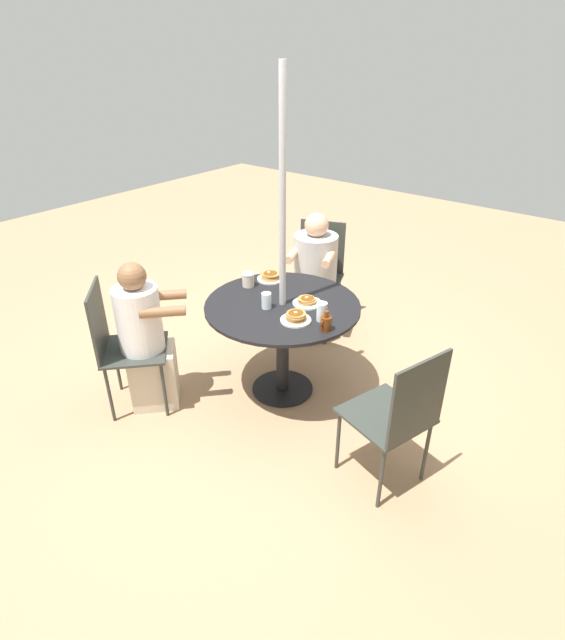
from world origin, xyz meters
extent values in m
plane|color=tan|center=(0.00, 0.00, 0.00)|extent=(12.00, 12.00, 0.00)
cylinder|color=black|center=(0.00, 0.00, 0.01)|extent=(0.48, 0.48, 0.01)
cylinder|color=black|center=(0.00, 0.00, 0.37)|extent=(0.10, 0.10, 0.74)
cylinder|color=black|center=(0.00, 0.00, 0.75)|extent=(1.13, 1.13, 0.02)
cylinder|color=#ADADB2|center=(0.00, 0.00, 1.16)|extent=(0.05, 0.05, 2.33)
cylinder|color=#333833|center=(0.52, -0.74, 0.23)|extent=(0.02, 0.02, 0.46)
cylinder|color=#333833|center=(0.78, -0.46, 0.23)|extent=(0.02, 0.02, 0.46)
cylinder|color=#333833|center=(0.80, -1.00, 0.23)|extent=(0.02, 0.02, 0.46)
cylinder|color=#333833|center=(1.06, -0.72, 0.23)|extent=(0.02, 0.02, 0.46)
cube|color=#333833|center=(0.79, -0.73, 0.47)|extent=(0.63, 0.63, 0.02)
cube|color=#333833|center=(0.95, -0.87, 0.73)|extent=(0.30, 0.32, 0.50)
cube|color=beige|center=(0.71, -0.66, 0.23)|extent=(0.45, 0.44, 0.46)
cylinder|color=white|center=(0.75, -0.69, 0.71)|extent=(0.32, 0.32, 0.49)
sphere|color=brown|center=(0.75, -0.69, 1.04)|extent=(0.19, 0.19, 0.19)
cylinder|color=brown|center=(0.53, -0.66, 0.83)|extent=(0.27, 0.26, 0.07)
cylinder|color=brown|center=(0.70, -0.47, 0.83)|extent=(0.27, 0.26, 0.07)
cylinder|color=#333833|center=(0.44, 0.80, 0.23)|extent=(0.02, 0.02, 0.46)
cylinder|color=#333833|center=(0.07, 0.90, 0.23)|extent=(0.02, 0.02, 0.46)
cylinder|color=#333833|center=(0.54, 1.16, 0.23)|extent=(0.02, 0.02, 0.46)
cylinder|color=#333833|center=(0.18, 1.27, 0.23)|extent=(0.02, 0.02, 0.46)
cube|color=#333833|center=(0.31, 1.03, 0.47)|extent=(0.55, 0.55, 0.02)
cube|color=#333833|center=(0.37, 1.24, 0.73)|extent=(0.41, 0.14, 0.50)
cylinder|color=#333833|center=(-0.89, -0.15, 0.23)|extent=(0.02, 0.02, 0.46)
cylinder|color=#333833|center=(-0.75, -0.51, 0.23)|extent=(0.02, 0.02, 0.46)
cylinder|color=#333833|center=(-1.25, -0.29, 0.23)|extent=(0.02, 0.02, 0.46)
cylinder|color=#333833|center=(-1.11, -0.65, 0.23)|extent=(0.02, 0.02, 0.46)
cube|color=#333833|center=(-1.00, -0.40, 0.47)|extent=(0.58, 0.58, 0.02)
cube|color=#333833|center=(-1.20, -0.48, 0.73)|extent=(0.17, 0.40, 0.50)
cube|color=#3D3D42|center=(-0.89, -0.36, 0.23)|extent=(0.52, 0.50, 0.46)
cylinder|color=#B2B2B2|center=(-0.94, -0.38, 0.70)|extent=(0.39, 0.39, 0.47)
sphere|color=#DBA884|center=(-0.94, -0.38, 1.03)|extent=(0.21, 0.21, 0.21)
cylinder|color=#DBA884|center=(-0.83, -0.16, 0.81)|extent=(0.29, 0.17, 0.07)
cylinder|color=#DBA884|center=(-0.71, -0.46, 0.81)|extent=(0.29, 0.17, 0.07)
cylinder|color=white|center=(0.14, 0.23, 0.77)|extent=(0.21, 0.21, 0.01)
cylinder|color=#AD7A3D|center=(0.14, 0.23, 0.78)|extent=(0.13, 0.13, 0.01)
cylinder|color=#AD7A3D|center=(0.14, 0.22, 0.79)|extent=(0.13, 0.13, 0.01)
cylinder|color=#AD7A3D|center=(0.14, 0.23, 0.80)|extent=(0.14, 0.14, 0.01)
cylinder|color=#AD7A3D|center=(0.14, 0.23, 0.82)|extent=(0.13, 0.13, 0.01)
ellipsoid|color=brown|center=(0.14, 0.23, 0.83)|extent=(0.11, 0.10, 0.00)
cube|color=#F4E084|center=(0.15, 0.23, 0.83)|extent=(0.03, 0.03, 0.01)
cylinder|color=white|center=(-0.27, -0.34, 0.77)|extent=(0.21, 0.21, 0.01)
cylinder|color=#AD7A3D|center=(-0.26, -0.33, 0.78)|extent=(0.15, 0.15, 0.01)
cylinder|color=#AD7A3D|center=(-0.27, -0.34, 0.79)|extent=(0.15, 0.15, 0.01)
cylinder|color=#AD7A3D|center=(-0.27, -0.34, 0.80)|extent=(0.13, 0.13, 0.01)
cylinder|color=#AD7A3D|center=(-0.27, -0.33, 0.81)|extent=(0.14, 0.14, 0.01)
ellipsoid|color=brown|center=(-0.27, -0.34, 0.82)|extent=(0.11, 0.11, 0.00)
cube|color=#F4E084|center=(-0.26, -0.35, 0.82)|extent=(0.03, 0.03, 0.01)
cylinder|color=white|center=(-0.11, 0.14, 0.77)|extent=(0.21, 0.21, 0.01)
cylinder|color=#AD7A3D|center=(-0.10, 0.14, 0.78)|extent=(0.12, 0.12, 0.01)
cylinder|color=#AD7A3D|center=(-0.11, 0.14, 0.79)|extent=(0.13, 0.13, 0.01)
cylinder|color=#AD7A3D|center=(-0.11, 0.14, 0.80)|extent=(0.12, 0.12, 0.01)
ellipsoid|color=brown|center=(-0.11, 0.14, 0.81)|extent=(0.10, 0.09, 0.00)
cube|color=#F4E084|center=(-0.10, 0.14, 0.82)|extent=(0.03, 0.03, 0.01)
cylinder|color=#602D0F|center=(0.12, 0.45, 0.81)|extent=(0.08, 0.08, 0.10)
cylinder|color=#602D0F|center=(0.12, 0.45, 0.88)|extent=(0.03, 0.03, 0.04)
torus|color=#602D0F|center=(0.15, 0.45, 0.82)|extent=(0.05, 0.01, 0.05)
cylinder|color=beige|center=(-0.07, -0.39, 0.81)|extent=(0.09, 0.09, 0.10)
cylinder|color=white|center=(-0.07, -0.39, 0.86)|extent=(0.09, 0.09, 0.01)
cylinder|color=silver|center=(0.03, 0.36, 0.83)|extent=(0.07, 0.07, 0.13)
cylinder|color=silver|center=(0.12, -0.05, 0.82)|extent=(0.07, 0.07, 0.11)
camera|label=1|loc=(2.49, 2.00, 2.41)|focal=28.00mm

